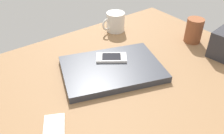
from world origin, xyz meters
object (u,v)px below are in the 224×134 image
object	(u,v)px
cell_phone_on_laptop	(111,58)
cell_phone_on_desk	(54,129)
laptop_closed	(112,69)
pen_cup	(194,30)
coffee_mug	(115,22)

from	to	relation	value
cell_phone_on_laptop	cell_phone_on_desk	size ratio (longest dim) A/B	1.08
laptop_closed	cell_phone_on_laptop	bearing A→B (deg)	-105.18
pen_cup	coffee_mug	world-z (taller)	pen_cup
cell_phone_on_laptop	coffee_mug	world-z (taller)	coffee_mug
coffee_mug	pen_cup	bearing A→B (deg)	126.32
cell_phone_on_laptop	coffee_mug	bearing A→B (deg)	-129.69
cell_phone_on_laptop	pen_cup	world-z (taller)	pen_cup
cell_phone_on_laptop	pen_cup	xyz separation A→B (cm)	(-37.97, 6.47, 2.26)
cell_phone_on_laptop	coffee_mug	size ratio (longest dim) A/B	1.07
laptop_closed	coffee_mug	bearing A→B (deg)	-110.21
pen_cup	laptop_closed	bearing A→B (deg)	-3.58
cell_phone_on_laptop	pen_cup	distance (cm)	38.59
pen_cup	cell_phone_on_desk	bearing A→B (deg)	7.89
laptop_closed	coffee_mug	size ratio (longest dim) A/B	2.97
cell_phone_on_desk	pen_cup	xyz separation A→B (cm)	(-68.38, -9.48, 4.65)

